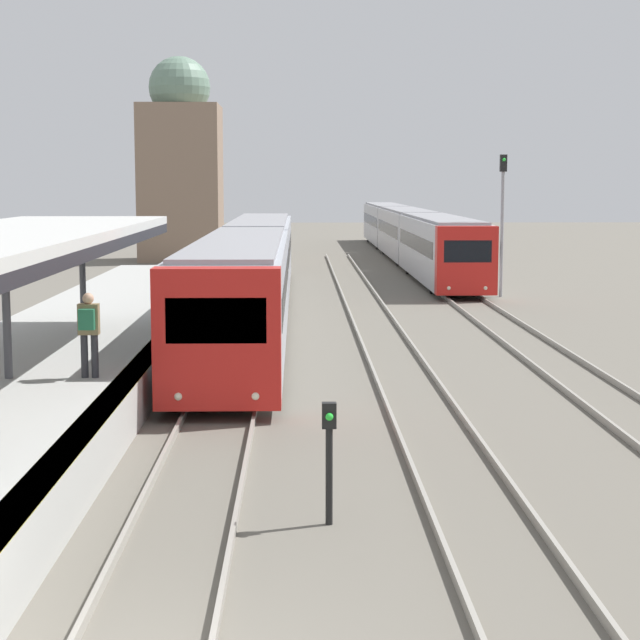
% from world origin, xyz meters
% --- Properties ---
extents(platform_canopy, '(4.00, 18.45, 2.86)m').
position_xyz_m(platform_canopy, '(-3.98, 11.07, 3.71)').
color(platform_canopy, beige).
rests_on(platform_canopy, station_platform).
extents(person_on_platform, '(0.40, 0.40, 1.66)m').
position_xyz_m(person_on_platform, '(-2.46, 11.08, 1.96)').
color(person_on_platform, '#2D2D33').
rests_on(person_on_platform, station_platform).
extents(train_near, '(2.55, 34.19, 3.21)m').
position_xyz_m(train_near, '(0.00, 28.33, 1.78)').
color(train_near, red).
rests_on(train_near, ground_plane).
extents(train_far, '(2.48, 47.32, 3.15)m').
position_xyz_m(train_far, '(8.39, 56.59, 1.75)').
color(train_far, red).
rests_on(train_far, ground_plane).
extents(signal_post_near, '(0.20, 0.21, 1.74)m').
position_xyz_m(signal_post_near, '(2.03, 4.95, 1.08)').
color(signal_post_near, black).
rests_on(signal_post_near, ground_plane).
extents(signal_mast_far, '(0.28, 0.29, 5.91)m').
position_xyz_m(signal_mast_far, '(10.12, 34.90, 3.65)').
color(signal_mast_far, gray).
rests_on(signal_mast_far, ground_plane).
extents(distant_domed_building, '(4.86, 4.86, 12.36)m').
position_xyz_m(distant_domed_building, '(-5.53, 56.64, 5.82)').
color(distant_domed_building, '#89705B').
rests_on(distant_domed_building, ground_plane).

